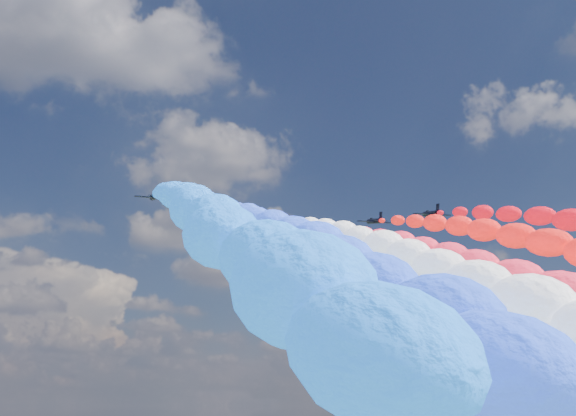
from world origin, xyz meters
name	(u,v)px	position (x,y,z in m)	size (l,w,h in m)	color
jet_0	(155,197)	(-29.75, -4.47, 91.94)	(7.84, 10.52, 2.32)	black
trail_0	(187,219)	(-29.75, -64.40, 72.27)	(6.46, 117.61, 43.91)	blue
jet_1	(204,210)	(-18.76, 3.23, 91.94)	(7.84, 10.52, 2.32)	black
trail_1	(265,239)	(-18.76, -56.70, 72.27)	(6.46, 117.61, 43.91)	blue
jet_2	(230,224)	(-11.13, 13.68, 91.94)	(7.84, 10.52, 2.32)	black
trail_2	(301,258)	(-11.13, -46.26, 72.27)	(6.46, 117.61, 43.91)	blue
jet_3	(274,223)	(-1.74, 10.13, 91.94)	(7.84, 10.52, 2.32)	black
trail_3	(371,257)	(-1.74, -49.80, 72.27)	(6.46, 117.61, 43.91)	silver
jet_4	(273,238)	(1.61, 24.74, 91.94)	(7.84, 10.52, 2.32)	black
trail_4	(358,275)	(1.61, -35.19, 72.27)	(6.46, 117.61, 43.91)	white
jet_5	(319,230)	(10.27, 14.54, 91.94)	(7.84, 10.52, 2.32)	black
trail_5	(434,266)	(10.27, -45.39, 72.27)	(6.46, 117.61, 43.91)	#EE2441
jet_6	(375,221)	(19.90, 2.82, 91.94)	(7.84, 10.52, 2.32)	black
trail_6	(534,254)	(19.90, -57.11, 72.27)	(6.46, 117.61, 43.91)	red
jet_7	(431,214)	(29.35, -6.47, 91.94)	(7.84, 10.52, 2.32)	black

